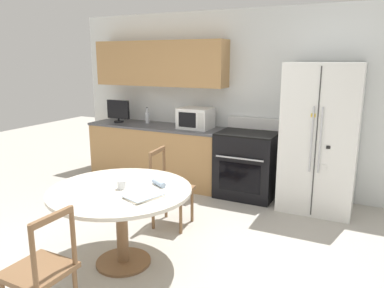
{
  "coord_description": "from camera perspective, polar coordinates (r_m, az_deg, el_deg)",
  "views": [
    {
      "loc": [
        1.93,
        -2.63,
        1.91
      ],
      "look_at": [
        0.07,
        1.15,
        0.95
      ],
      "focal_mm": 35.0,
      "sensor_mm": 36.0,
      "label": 1
    }
  ],
  "objects": [
    {
      "name": "ground_plane",
      "position": [
        3.78,
        -9.16,
        -17.69
      ],
      "size": [
        14.0,
        14.0,
        0.0
      ],
      "primitive_type": "plane",
      "color": "#B2ADA3"
    },
    {
      "name": "oven_range",
      "position": [
        5.33,
        8.4,
        -2.99
      ],
      "size": [
        0.8,
        0.68,
        1.08
      ],
      "color": "black",
      "rests_on": "ground_plane"
    },
    {
      "name": "mail_stack",
      "position": [
        3.26,
        -7.36,
        -7.87
      ],
      "size": [
        0.33,
        0.37,
        0.02
      ],
      "color": "white",
      "rests_on": "dining_table"
    },
    {
      "name": "kitchen_counter",
      "position": [
        5.97,
        -5.4,
        -1.36
      ],
      "size": [
        2.2,
        0.64,
        0.9
      ],
      "color": "#AD7F4C",
      "rests_on": "ground_plane"
    },
    {
      "name": "folded_napkin",
      "position": [
        3.53,
        -5.1,
        -5.95
      ],
      "size": [
        0.18,
        0.13,
        0.05
      ],
      "color": "#A3BCDB",
      "rests_on": "dining_table"
    },
    {
      "name": "dining_chair_near",
      "position": [
        3.01,
        -22.02,
        -17.55
      ],
      "size": [
        0.43,
        0.43,
        0.9
      ],
      "rotation": [
        0.0,
        0.0,
        1.55
      ],
      "color": "brown",
      "rests_on": "ground_plane"
    },
    {
      "name": "dining_chair_far",
      "position": [
        4.37,
        -3.31,
        -6.93
      ],
      "size": [
        0.45,
        0.45,
        0.9
      ],
      "rotation": [
        0.0,
        0.0,
        4.8
      ],
      "color": "brown",
      "rests_on": "ground_plane"
    },
    {
      "name": "candle_glass",
      "position": [
        3.49,
        -10.68,
        -6.2
      ],
      "size": [
        0.08,
        0.08,
        0.08
      ],
      "color": "silver",
      "rests_on": "dining_table"
    },
    {
      "name": "refrigerator",
      "position": [
        4.99,
        18.94,
        0.87
      ],
      "size": [
        0.9,
        0.73,
        1.87
      ],
      "color": "white",
      "rests_on": "ground_plane"
    },
    {
      "name": "microwave",
      "position": [
        5.55,
        0.56,
        3.95
      ],
      "size": [
        0.47,
        0.39,
        0.3
      ],
      "color": "white",
      "rests_on": "kitchen_counter"
    },
    {
      "name": "counter_bottle",
      "position": [
        6.05,
        -6.84,
        4.09
      ],
      "size": [
        0.06,
        0.06,
        0.26
      ],
      "color": "silver",
      "rests_on": "kitchen_counter"
    },
    {
      "name": "dining_table",
      "position": [
        3.55,
        -10.79,
        -8.65
      ],
      "size": [
        1.31,
        1.31,
        0.75
      ],
      "color": "beige",
      "rests_on": "ground_plane"
    },
    {
      "name": "back_wall",
      "position": [
        5.7,
        3.05,
        8.16
      ],
      "size": [
        5.2,
        0.44,
        2.6
      ],
      "color": "silver",
      "rests_on": "ground_plane"
    },
    {
      "name": "countertop_tv",
      "position": [
        6.21,
        -11.17,
        5.06
      ],
      "size": [
        0.41,
        0.16,
        0.36
      ],
      "color": "black",
      "rests_on": "kitchen_counter"
    }
  ]
}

